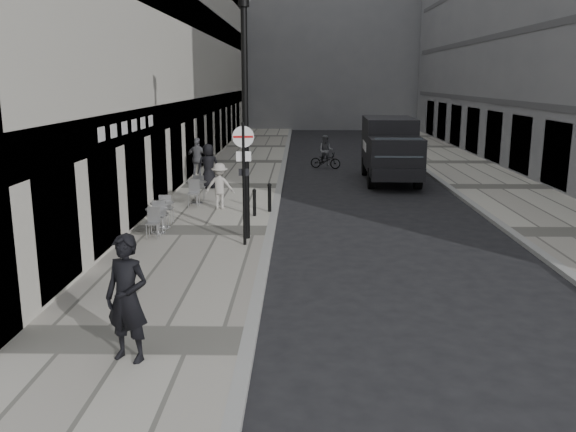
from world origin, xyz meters
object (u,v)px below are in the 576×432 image
at_px(lamppost, 245,106).
at_px(cyclist, 326,156).
at_px(walking_man, 127,298).
at_px(sign_post, 244,167).
at_px(panel_van, 390,146).

distance_m(lamppost, cyclist, 15.02).
relative_size(lamppost, cyclist, 3.84).
height_order(walking_man, cyclist, walking_man).
distance_m(sign_post, panel_van, 12.53).
bearing_deg(sign_post, lamppost, 84.19).
bearing_deg(cyclist, sign_post, -82.64).
bearing_deg(lamppost, sign_post, -90.00).
distance_m(panel_van, cyclist, 4.78).
distance_m(lamppost, panel_van, 12.09).
relative_size(walking_man, panel_van, 0.34).
height_order(lamppost, cyclist, lamppost).
distance_m(walking_man, lamppost, 8.03).
bearing_deg(walking_man, lamppost, 100.55).
bearing_deg(cyclist, lamppost, -83.11).
relative_size(sign_post, lamppost, 0.50).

